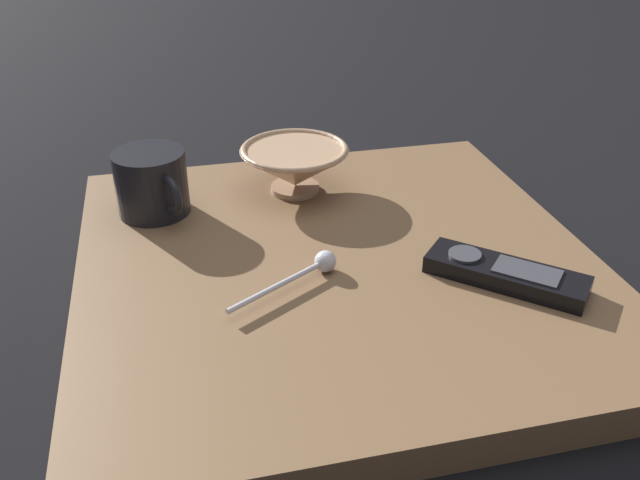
{
  "coord_description": "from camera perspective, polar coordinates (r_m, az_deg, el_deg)",
  "views": [
    {
      "loc": [
        0.65,
        -0.17,
        0.45
      ],
      "look_at": [
        -0.01,
        -0.02,
        0.06
      ],
      "focal_mm": 38.37,
      "sensor_mm": 36.0,
      "label": 1
    }
  ],
  "objects": [
    {
      "name": "ground_plane",
      "position": [
        0.81,
        1.4,
        -3.68
      ],
      "size": [
        6.0,
        6.0,
        0.0
      ],
      "primitive_type": "plane",
      "color": "black"
    },
    {
      "name": "tv_remote_near",
      "position": [
        0.76,
        15.22,
        -2.73
      ],
      "size": [
        0.15,
        0.16,
        0.02
      ],
      "color": "black",
      "rests_on": "table"
    },
    {
      "name": "teaspoon",
      "position": [
        0.74,
        -0.48,
        -2.27
      ],
      "size": [
        0.08,
        0.13,
        0.02
      ],
      "color": "silver",
      "rests_on": "table"
    },
    {
      "name": "cereal_bowl",
      "position": [
        0.92,
        -2.13,
        6.18
      ],
      "size": [
        0.15,
        0.15,
        0.06
      ],
      "color": "tan",
      "rests_on": "table"
    },
    {
      "name": "table",
      "position": [
        0.8,
        1.42,
        -2.54
      ],
      "size": [
        0.59,
        0.58,
        0.04
      ],
      "color": "brown",
      "rests_on": "ground"
    },
    {
      "name": "coffee_mug",
      "position": [
        0.89,
        -13.82,
        4.62
      ],
      "size": [
        0.12,
        0.09,
        0.08
      ],
      "color": "black",
      "rests_on": "table"
    }
  ]
}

